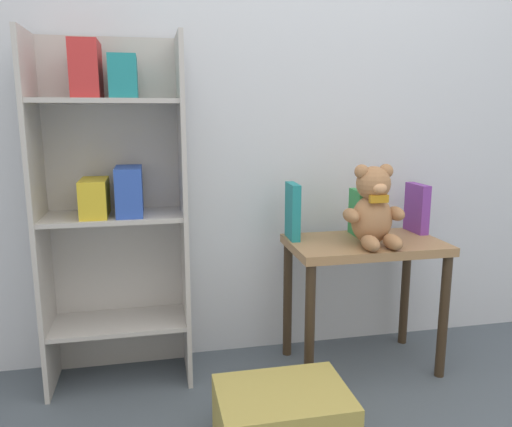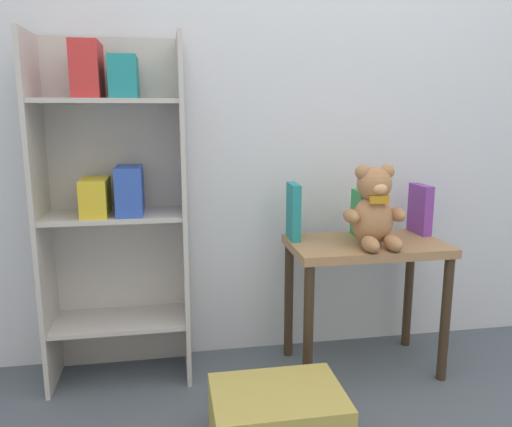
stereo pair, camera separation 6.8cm
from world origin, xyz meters
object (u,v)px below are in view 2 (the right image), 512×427
object	(u,v)px
book_standing_green	(358,213)
teddy_bear	(374,209)
book_standing_purple	(420,209)
storage_bin	(278,420)
book_standing_teal	(293,212)
bookshelf_side	(114,192)
display_table	(365,264)

from	to	relation	value
book_standing_green	teddy_bear	bearing A→B (deg)	-88.07
book_standing_purple	storage_bin	xyz separation A→B (m)	(-0.77, -0.58, -0.57)
book_standing_green	storage_bin	size ratio (longest dim) A/B	0.47
storage_bin	book_standing_teal	bearing A→B (deg)	71.67
bookshelf_side	book_standing_green	world-z (taller)	bookshelf_side
book_standing_purple	storage_bin	world-z (taller)	book_standing_purple
display_table	book_standing_green	xyz separation A→B (m)	(0.00, 0.10, 0.20)
book_standing_purple	teddy_bear	bearing A→B (deg)	-151.94
display_table	storage_bin	xyz separation A→B (m)	(-0.48, -0.47, -0.37)
storage_bin	book_standing_green	bearing A→B (deg)	50.13
book_standing_teal	storage_bin	bearing A→B (deg)	-105.88
display_table	teddy_bear	distance (m)	0.25
display_table	book_standing_purple	world-z (taller)	book_standing_purple
book_standing_green	storage_bin	bearing A→B (deg)	-128.21
bookshelf_side	book_standing_teal	distance (m)	0.74
display_table	book_standing_green	world-z (taller)	book_standing_green
teddy_bear	book_standing_green	distance (m)	0.17
book_standing_purple	storage_bin	size ratio (longest dim) A/B	0.51
bookshelf_side	book_standing_teal	bearing A→B (deg)	-2.51
bookshelf_side	book_standing_teal	xyz separation A→B (m)	(0.73, -0.03, -0.10)
display_table	teddy_bear	world-z (taller)	teddy_bear
bookshelf_side	storage_bin	distance (m)	1.06
bookshelf_side	display_table	size ratio (longest dim) A/B	2.17
book_standing_teal	book_standing_purple	world-z (taller)	book_standing_teal
book_standing_green	book_standing_purple	bearing A→B (deg)	2.21
storage_bin	display_table	bearing A→B (deg)	44.63
book_standing_teal	book_standing_green	bearing A→B (deg)	2.70
teddy_bear	book_standing_teal	size ratio (longest dim) A/B	1.38
book_standing_teal	book_standing_purple	size ratio (longest dim) A/B	1.09
book_standing_teal	book_standing_purple	distance (m)	0.58
book_standing_purple	book_standing_teal	bearing A→B (deg)	178.51
bookshelf_side	book_standing_purple	world-z (taller)	bookshelf_side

